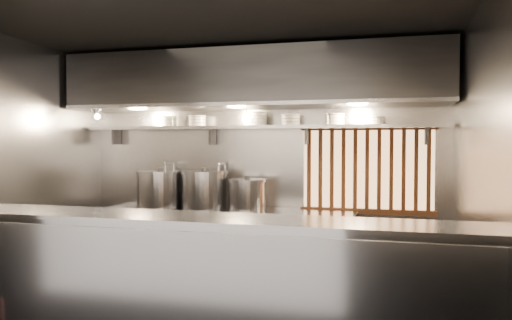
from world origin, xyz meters
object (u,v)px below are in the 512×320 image
at_px(pendant_bulb, 246,120).
at_px(heat_lamp, 96,112).
at_px(stock_pot_left, 160,189).
at_px(stock_pot_mid, 247,194).
at_px(stock_pot_right, 205,190).

bearing_deg(pendant_bulb, heat_lamp, -169.00).
xyz_separation_m(pendant_bulb, stock_pot_left, (-1.09, -0.07, -0.84)).
distance_m(stock_pot_left, stock_pot_mid, 1.12).
bearing_deg(pendant_bulb, stock_pot_right, -170.07).
bearing_deg(stock_pot_mid, stock_pot_left, -179.95).
bearing_deg(stock_pot_mid, heat_lamp, -171.16).
xyz_separation_m(heat_lamp, stock_pot_left, (0.71, 0.28, -0.94)).
bearing_deg(heat_lamp, stock_pot_left, 21.82).
height_order(pendant_bulb, stock_pot_right, pendant_bulb).
distance_m(heat_lamp, stock_pot_mid, 2.09).
distance_m(pendant_bulb, stock_pot_mid, 0.88).
bearing_deg(stock_pot_left, stock_pot_mid, 0.05).
height_order(pendant_bulb, stock_pot_left, pendant_bulb).
height_order(heat_lamp, stock_pot_left, heat_lamp).
bearing_deg(stock_pot_mid, pendant_bulb, 113.55).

